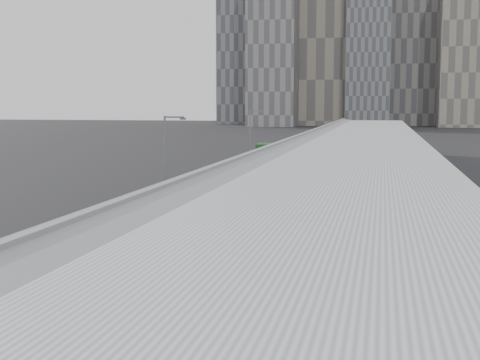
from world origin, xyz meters
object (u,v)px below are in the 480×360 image
(bus_2, at_px, (177,237))
(bus_5, at_px, (275,172))
(bus_1, at_px, (96,292))
(street_lamp_near, at_px, (167,159))
(bus_4, at_px, (252,185))
(bus_6, at_px, (293,164))
(shipping_container, at_px, (265,151))
(street_lamp_far, at_px, (251,137))
(bus_3, at_px, (241,200))
(suv, at_px, (293,149))

(bus_2, bearing_deg, bus_5, 88.56)
(bus_1, height_order, bus_5, bus_5)
(bus_5, height_order, street_lamp_near, street_lamp_near)
(bus_4, distance_m, bus_6, 27.49)
(bus_1, height_order, shipping_container, bus_1)
(bus_1, xyz_separation_m, bus_4, (-0.67, 41.14, 0.03))
(bus_1, xyz_separation_m, bus_2, (-0.08, 12.67, 0.03))
(street_lamp_far, bearing_deg, bus_3, -80.29)
(bus_2, xyz_separation_m, bus_4, (-0.58, 28.48, -0.00))
(street_lamp_near, distance_m, shipping_container, 67.02)
(bus_3, bearing_deg, bus_6, 92.40)
(bus_2, bearing_deg, bus_1, -91.38)
(bus_6, bearing_deg, bus_1, -95.11)
(bus_4, bearing_deg, shipping_container, 102.88)
(shipping_container, bearing_deg, street_lamp_far, -87.22)
(suv, bearing_deg, bus_6, -85.94)
(bus_4, relative_size, street_lamp_near, 1.46)
(bus_3, distance_m, shipping_container, 65.91)
(bus_1, height_order, street_lamp_far, street_lamp_far)
(shipping_container, height_order, suv, shipping_container)
(bus_6, bearing_deg, street_lamp_near, -103.70)
(bus_1, relative_size, street_lamp_far, 1.40)
(street_lamp_far, bearing_deg, bus_5, -67.78)
(bus_6, height_order, street_lamp_near, street_lamp_near)
(bus_4, distance_m, street_lamp_far, 28.88)
(bus_6, bearing_deg, bus_4, -96.54)
(suv, bearing_deg, street_lamp_far, -94.38)
(bus_5, bearing_deg, bus_1, -88.56)
(street_lamp_near, bearing_deg, bus_1, -78.22)
(bus_4, bearing_deg, bus_2, -84.50)
(bus_6, xyz_separation_m, suv, (-5.65, 42.48, -0.63))
(bus_1, distance_m, bus_3, 30.40)
(bus_1, height_order, bus_2, bus_2)
(bus_6, bearing_deg, bus_3, -94.54)
(street_lamp_far, bearing_deg, bus_2, -83.78)
(bus_3, distance_m, street_lamp_far, 39.58)
(bus_5, height_order, street_lamp_far, street_lamp_far)
(street_lamp_far, bearing_deg, bus_6, -5.53)
(bus_6, xyz_separation_m, shipping_container, (-8.89, 27.03, -0.08))
(bus_5, xyz_separation_m, street_lamp_near, (-5.68, -25.91, 3.62))
(bus_3, bearing_deg, suv, 96.12)
(bus_3, distance_m, bus_6, 38.23)
(bus_1, distance_m, bus_4, 41.15)
(shipping_container, bearing_deg, bus_5, -81.08)
(bus_1, height_order, bus_3, bus_1)
(bus_5, relative_size, suv, 2.17)
(street_lamp_far, bearing_deg, shipping_container, 95.63)
(bus_5, bearing_deg, bus_4, -90.34)
(bus_1, xyz_separation_m, bus_6, (0.03, 68.62, -0.10))
(bus_5, bearing_deg, shipping_container, 102.87)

